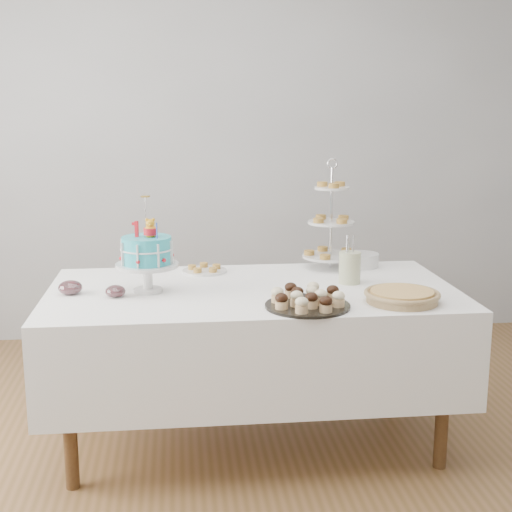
{
  "coord_description": "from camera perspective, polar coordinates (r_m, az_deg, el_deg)",
  "views": [
    {
      "loc": [
        -0.34,
        -2.94,
        1.62
      ],
      "look_at": [
        0.02,
        0.3,
        0.93
      ],
      "focal_mm": 50.0,
      "sensor_mm": 36.0,
      "label": 1
    }
  ],
  "objects": [
    {
      "name": "cupcake_tray",
      "position": [
        3.06,
        4.15,
        -3.36
      ],
      "size": [
        0.37,
        0.37,
        0.08
      ],
      "color": "black",
      "rests_on": "table"
    },
    {
      "name": "table",
      "position": [
        3.44,
        -0.29,
        -6.28
      ],
      "size": [
        1.92,
        1.02,
        0.77
      ],
      "color": "white",
      "rests_on": "floor"
    },
    {
      "name": "jam_bowl_a",
      "position": [
        3.28,
        -11.18,
        -2.8
      ],
      "size": [
        0.09,
        0.09,
        0.05
      ],
      "color": "silver",
      "rests_on": "table"
    },
    {
      "name": "floor",
      "position": [
        3.38,
        0.28,
        -16.66
      ],
      "size": [
        5.0,
        5.0,
        0.0
      ],
      "primitive_type": "plane",
      "color": "brown",
      "rests_on": "ground"
    },
    {
      "name": "pastry_plate",
      "position": [
        3.7,
        -4.13,
        -1.06
      ],
      "size": [
        0.23,
        0.23,
        0.03
      ],
      "color": "silver",
      "rests_on": "table"
    },
    {
      "name": "birthday_cake",
      "position": [
        3.32,
        -8.69,
        -0.84
      ],
      "size": [
        0.29,
        0.29,
        0.44
      ],
      "rotation": [
        0.0,
        0.0,
        -0.31
      ],
      "color": "silver",
      "rests_on": "table"
    },
    {
      "name": "plate_stack",
      "position": [
        3.86,
        8.42,
        -0.32
      ],
      "size": [
        0.18,
        0.18,
        0.07
      ],
      "color": "silver",
      "rests_on": "table"
    },
    {
      "name": "walls",
      "position": [
        2.98,
        0.31,
        6.79
      ],
      "size": [
        5.04,
        4.04,
        2.7
      ],
      "color": "gray",
      "rests_on": "floor"
    },
    {
      "name": "pie",
      "position": [
        3.2,
        11.6,
        -3.12
      ],
      "size": [
        0.33,
        0.33,
        0.05
      ],
      "color": "tan",
      "rests_on": "table"
    },
    {
      "name": "jam_bowl_b",
      "position": [
        3.37,
        -14.63,
        -2.47
      ],
      "size": [
        0.11,
        0.11,
        0.07
      ],
      "color": "silver",
      "rests_on": "table"
    },
    {
      "name": "tiered_stand",
      "position": [
        3.77,
        6.03,
        2.64
      ],
      "size": [
        0.3,
        0.3,
        0.58
      ],
      "color": "silver",
      "rests_on": "table"
    },
    {
      "name": "utensil_pitcher",
      "position": [
        3.48,
        7.52,
        -0.82
      ],
      "size": [
        0.11,
        0.11,
        0.24
      ],
      "rotation": [
        0.0,
        0.0,
        0.31
      ],
      "color": "beige",
      "rests_on": "table"
    }
  ]
}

